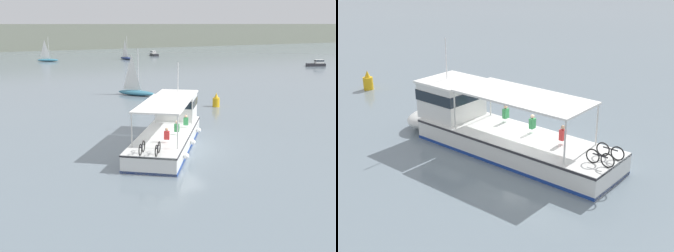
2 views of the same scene
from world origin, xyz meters
TOP-DOWN VIEW (x-y plane):
  - ground_plane at (0.00, 0.00)m, footprint 400.00×400.00m
  - ferry_main at (0.01, 1.98)m, footprint 10.36×11.85m
  - motorboat_far_left at (51.59, 36.62)m, footprint 3.82×2.59m
  - sailboat_off_bow at (7.28, 72.67)m, footprint 4.79×3.78m
  - sailboat_near_port at (6.02, 21.60)m, footprint 3.92×4.72m
  - sailboat_mid_channel at (24.80, 69.47)m, footprint 2.06×4.95m
  - motorboat_off_stern at (35.58, 76.77)m, footprint 1.70×3.73m
  - channel_buoy at (10.30, 11.33)m, footprint 0.70×0.70m

SIDE VIEW (x-z plane):
  - ground_plane at x=0.00m, z-range 0.00..0.00m
  - sailboat_off_bow at x=7.28m, z-range -2.16..3.24m
  - sailboat_near_port at x=6.02m, z-range -2.16..3.24m
  - sailboat_mid_channel at x=24.80m, z-range -2.16..3.24m
  - motorboat_far_left at x=51.59m, z-range -0.09..1.17m
  - motorboat_off_stern at x=35.58m, z-range -0.09..1.17m
  - channel_buoy at x=10.30m, z-range -0.13..1.27m
  - ferry_main at x=0.01m, z-range -1.64..3.68m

